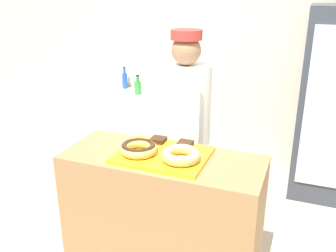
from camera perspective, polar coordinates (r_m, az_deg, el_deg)
The scene contains 13 objects.
wall_back at distance 4.32m, azimuth 10.02°, elevation 11.35°, with size 8.00×0.06×2.70m.
display_counter at distance 2.70m, azimuth -0.80°, elevation -14.04°, with size 1.33×0.54×0.97m.
serving_tray at distance 2.45m, azimuth -0.85°, elevation -4.44°, with size 0.59×0.46×0.02m.
donut_chocolate_glaze at distance 2.44m, azimuth -4.51°, elevation -3.35°, with size 0.25×0.25×0.07m.
donut_light_glaze at distance 2.34m, azimuth 1.96°, elevation -4.41°, with size 0.25×0.25×0.07m.
brownie_back_left at distance 2.62m, azimuth -1.50°, elevation -2.12°, with size 0.10×0.10×0.03m.
brownie_back_right at distance 2.55m, azimuth 2.63°, elevation -2.74°, with size 0.10×0.10×0.03m.
baker_person at distance 3.02m, azimuth 2.54°, elevation -1.11°, with size 0.40×0.40×1.72m.
beverage_fridge at distance 3.95m, azimuth 23.97°, elevation 2.82°, with size 0.65×0.65×1.86m.
chest_freezer at distance 4.55m, azimuth -5.24°, elevation -0.21°, with size 0.89×0.65×0.81m.
bottle_amber at distance 4.51m, azimuth -0.96°, elevation 6.34°, with size 0.07×0.07×0.25m.
bottle_green at distance 4.45m, azimuth -4.63°, elevation 5.98°, with size 0.08×0.08×0.23m.
bottle_blue at distance 4.73m, azimuth -6.60°, elevation 6.98°, with size 0.06×0.06×0.27m.
Camera 1 is at (0.84, -2.06, 2.01)m, focal length 40.00 mm.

